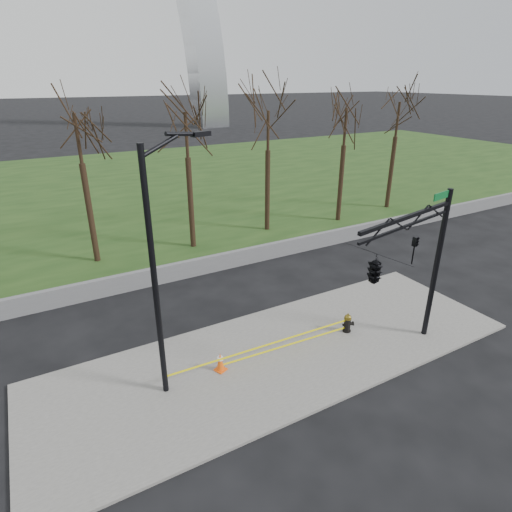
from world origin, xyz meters
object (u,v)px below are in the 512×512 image
traffic_cone (220,362)px  traffic_signal_mast (390,262)px  fire_hydrant (348,323)px  street_light (159,260)px

traffic_cone → traffic_signal_mast: 6.62m
traffic_cone → traffic_signal_mast: (4.88, -2.50, 3.70)m
traffic_cone → fire_hydrant: bearing=-3.0°
fire_hydrant → traffic_signal_mast: traffic_signal_mast is taller
street_light → fire_hydrant: bearing=-19.7°
traffic_cone → traffic_signal_mast: size_ratio=0.12×
traffic_cone → street_light: size_ratio=0.09×
fire_hydrant → street_light: size_ratio=0.10×
fire_hydrant → traffic_cone: bearing=-161.3°
fire_hydrant → traffic_signal_mast: 4.33m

